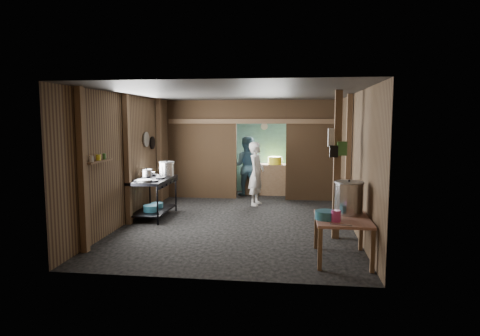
# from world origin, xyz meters

# --- Properties ---
(floor) EXTENTS (4.50, 7.00, 0.00)m
(floor) POSITION_xyz_m (0.00, 0.00, 0.00)
(floor) COLOR black
(floor) RESTS_ON ground
(ceiling) EXTENTS (4.50, 7.00, 0.00)m
(ceiling) POSITION_xyz_m (0.00, 0.00, 2.60)
(ceiling) COLOR #3E3B38
(ceiling) RESTS_ON ground
(wall_back) EXTENTS (4.50, 0.00, 2.60)m
(wall_back) POSITION_xyz_m (0.00, 3.50, 1.30)
(wall_back) COLOR brown
(wall_back) RESTS_ON ground
(wall_front) EXTENTS (4.50, 0.00, 2.60)m
(wall_front) POSITION_xyz_m (0.00, -3.50, 1.30)
(wall_front) COLOR brown
(wall_front) RESTS_ON ground
(wall_left) EXTENTS (0.00, 7.00, 2.60)m
(wall_left) POSITION_xyz_m (-2.25, 0.00, 1.30)
(wall_left) COLOR brown
(wall_left) RESTS_ON ground
(wall_right) EXTENTS (0.00, 7.00, 2.60)m
(wall_right) POSITION_xyz_m (2.25, 0.00, 1.30)
(wall_right) COLOR brown
(wall_right) RESTS_ON ground
(partition_left) EXTENTS (1.85, 0.10, 2.60)m
(partition_left) POSITION_xyz_m (-1.32, 2.20, 1.30)
(partition_left) COLOR #422D17
(partition_left) RESTS_ON floor
(partition_right) EXTENTS (1.35, 0.10, 2.60)m
(partition_right) POSITION_xyz_m (1.57, 2.20, 1.30)
(partition_right) COLOR #422D17
(partition_right) RESTS_ON floor
(partition_header) EXTENTS (1.30, 0.10, 0.60)m
(partition_header) POSITION_xyz_m (0.25, 2.20, 2.30)
(partition_header) COLOR #422D17
(partition_header) RESTS_ON wall_back
(turquoise_panel) EXTENTS (4.40, 0.06, 2.50)m
(turquoise_panel) POSITION_xyz_m (0.00, 3.44, 1.25)
(turquoise_panel) COLOR #6AB7B1
(turquoise_panel) RESTS_ON wall_back
(back_counter) EXTENTS (1.20, 0.50, 0.85)m
(back_counter) POSITION_xyz_m (0.30, 2.95, 0.42)
(back_counter) COLOR brown
(back_counter) RESTS_ON floor
(wall_clock) EXTENTS (0.20, 0.03, 0.20)m
(wall_clock) POSITION_xyz_m (0.25, 3.40, 1.90)
(wall_clock) COLOR silver
(wall_clock) RESTS_ON wall_back
(post_left_a) EXTENTS (0.10, 0.12, 2.60)m
(post_left_a) POSITION_xyz_m (-2.18, -2.60, 1.30)
(post_left_a) COLOR brown
(post_left_a) RESTS_ON floor
(post_left_b) EXTENTS (0.10, 0.12, 2.60)m
(post_left_b) POSITION_xyz_m (-2.18, -0.80, 1.30)
(post_left_b) COLOR brown
(post_left_b) RESTS_ON floor
(post_left_c) EXTENTS (0.10, 0.12, 2.60)m
(post_left_c) POSITION_xyz_m (-2.18, 1.20, 1.30)
(post_left_c) COLOR brown
(post_left_c) RESTS_ON floor
(post_right) EXTENTS (0.10, 0.12, 2.60)m
(post_right) POSITION_xyz_m (2.18, -0.20, 1.30)
(post_right) COLOR brown
(post_right) RESTS_ON floor
(post_free) EXTENTS (0.12, 0.12, 2.60)m
(post_free) POSITION_xyz_m (1.85, -1.30, 1.30)
(post_free) COLOR brown
(post_free) RESTS_ON floor
(cross_beam) EXTENTS (4.40, 0.12, 0.12)m
(cross_beam) POSITION_xyz_m (0.00, 2.15, 2.05)
(cross_beam) COLOR brown
(cross_beam) RESTS_ON wall_left
(pan_lid_big) EXTENTS (0.03, 0.34, 0.34)m
(pan_lid_big) POSITION_xyz_m (-2.21, 0.40, 1.65)
(pan_lid_big) COLOR gray
(pan_lid_big) RESTS_ON wall_left
(pan_lid_small) EXTENTS (0.03, 0.30, 0.30)m
(pan_lid_small) POSITION_xyz_m (-2.21, 0.80, 1.55)
(pan_lid_small) COLOR black
(pan_lid_small) RESTS_ON wall_left
(wall_shelf) EXTENTS (0.14, 0.80, 0.03)m
(wall_shelf) POSITION_xyz_m (-2.15, -2.10, 1.40)
(wall_shelf) COLOR brown
(wall_shelf) RESTS_ON wall_left
(jar_white) EXTENTS (0.07, 0.07, 0.10)m
(jar_white) POSITION_xyz_m (-2.15, -2.35, 1.47)
(jar_white) COLOR silver
(jar_white) RESTS_ON wall_shelf
(jar_yellow) EXTENTS (0.08, 0.08, 0.10)m
(jar_yellow) POSITION_xyz_m (-2.15, -2.10, 1.47)
(jar_yellow) COLOR yellow
(jar_yellow) RESTS_ON wall_shelf
(jar_green) EXTENTS (0.06, 0.06, 0.10)m
(jar_green) POSITION_xyz_m (-2.15, -1.88, 1.47)
(jar_green) COLOR #3B7334
(jar_green) RESTS_ON wall_shelf
(bag_white) EXTENTS (0.22, 0.15, 0.32)m
(bag_white) POSITION_xyz_m (1.80, -1.22, 1.78)
(bag_white) COLOR silver
(bag_white) RESTS_ON post_free
(bag_green) EXTENTS (0.16, 0.12, 0.24)m
(bag_green) POSITION_xyz_m (1.92, -1.36, 1.60)
(bag_green) COLOR #3B7334
(bag_green) RESTS_ON post_free
(bag_black) EXTENTS (0.14, 0.10, 0.20)m
(bag_black) POSITION_xyz_m (1.78, -1.38, 1.55)
(bag_black) COLOR black
(bag_black) RESTS_ON post_free
(gas_range) EXTENTS (0.73, 1.43, 0.84)m
(gas_range) POSITION_xyz_m (-1.88, -0.17, 0.42)
(gas_range) COLOR black
(gas_range) RESTS_ON floor
(prep_table) EXTENTS (0.79, 1.09, 0.64)m
(prep_table) POSITION_xyz_m (1.83, -2.47, 0.32)
(prep_table) COLOR #AC7058
(prep_table) RESTS_ON floor
(stove_pot_large) EXTENTS (0.37, 0.37, 0.34)m
(stove_pot_large) POSITION_xyz_m (-1.71, 0.29, 0.99)
(stove_pot_large) COLOR #B8B8B8
(stove_pot_large) RESTS_ON gas_range
(stove_pot_med) EXTENTS (0.31, 0.31, 0.21)m
(stove_pot_med) POSITION_xyz_m (-2.05, -0.08, 0.93)
(stove_pot_med) COLOR #B8B8B8
(stove_pot_med) RESTS_ON gas_range
(stove_saucepan) EXTENTS (0.17, 0.17, 0.09)m
(stove_saucepan) POSITION_xyz_m (-2.05, 0.25, 0.89)
(stove_saucepan) COLOR #B8B8B8
(stove_saucepan) RESTS_ON gas_range
(frying_pan) EXTENTS (0.42, 0.58, 0.07)m
(frying_pan) POSITION_xyz_m (-1.88, -0.67, 0.87)
(frying_pan) COLOR gray
(frying_pan) RESTS_ON gas_range
(blue_tub_front) EXTENTS (0.32, 0.32, 0.13)m
(blue_tub_front) POSITION_xyz_m (-1.88, -0.34, 0.23)
(blue_tub_front) COLOR teal
(blue_tub_front) RESTS_ON gas_range
(blue_tub_back) EXTENTS (0.27, 0.27, 0.11)m
(blue_tub_back) POSITION_xyz_m (-1.88, 0.05, 0.22)
(blue_tub_back) COLOR teal
(blue_tub_back) RESTS_ON gas_range
(stock_pot) EXTENTS (0.59, 0.59, 0.53)m
(stock_pot) POSITION_xyz_m (1.95, -2.19, 0.88)
(stock_pot) COLOR #B8B8B8
(stock_pot) RESTS_ON prep_table
(wash_basin) EXTENTS (0.36, 0.36, 0.12)m
(wash_basin) POSITION_xyz_m (1.58, -2.59, 0.70)
(wash_basin) COLOR teal
(wash_basin) RESTS_ON prep_table
(pink_bucket) EXTENTS (0.18, 0.18, 0.16)m
(pink_bucket) POSITION_xyz_m (1.71, -2.72, 0.72)
(pink_bucket) COLOR #CD3F8F
(pink_bucket) RESTS_ON prep_table
(knife) EXTENTS (0.30, 0.11, 0.01)m
(knife) POSITION_xyz_m (1.76, -2.92, 0.65)
(knife) COLOR #B8B8B8
(knife) RESTS_ON prep_table
(yellow_tub) EXTENTS (0.39, 0.39, 0.22)m
(yellow_tub) POSITION_xyz_m (0.59, 2.95, 0.96)
(yellow_tub) COLOR yellow
(yellow_tub) RESTS_ON back_counter
(red_cup) EXTENTS (0.11, 0.11, 0.13)m
(red_cup) POSITION_xyz_m (-0.06, 2.95, 0.92)
(red_cup) COLOR #B4181E
(red_cup) RESTS_ON back_counter
(cook) EXTENTS (0.48, 0.63, 1.55)m
(cook) POSITION_xyz_m (0.20, 1.41, 0.78)
(cook) COLOR white
(cook) RESTS_ON floor
(worker_back) EXTENTS (0.83, 0.67, 1.63)m
(worker_back) POSITION_xyz_m (-0.20, 2.73, 0.82)
(worker_back) COLOR #3D667C
(worker_back) RESTS_ON floor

